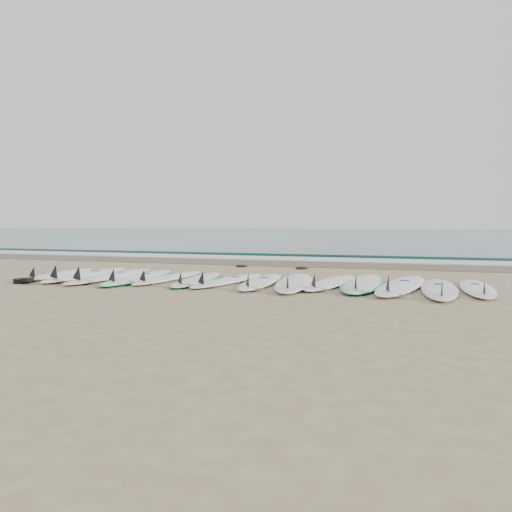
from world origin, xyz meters
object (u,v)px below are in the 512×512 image
(surfboard_0, at_px, (58,274))
(surfboard_7, at_px, (260,281))
(surfboard_13, at_px, (477,288))
(leash_coil, at_px, (24,281))

(surfboard_0, distance_m, surfboard_7, 4.23)
(surfboard_7, xyz_separation_m, surfboard_13, (3.54, 0.22, -0.00))
(surfboard_13, bearing_deg, surfboard_0, -177.71)
(leash_coil, bearing_deg, surfboard_13, 9.80)
(surfboard_13, relative_size, leash_coil, 5.23)
(surfboard_0, xyz_separation_m, surfboard_7, (4.23, 0.03, 0.00))
(surfboard_7, relative_size, leash_coil, 5.50)
(surfboard_7, bearing_deg, leash_coil, -168.57)
(surfboard_0, distance_m, leash_coil, 1.08)
(surfboard_7, bearing_deg, surfboard_0, 176.83)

